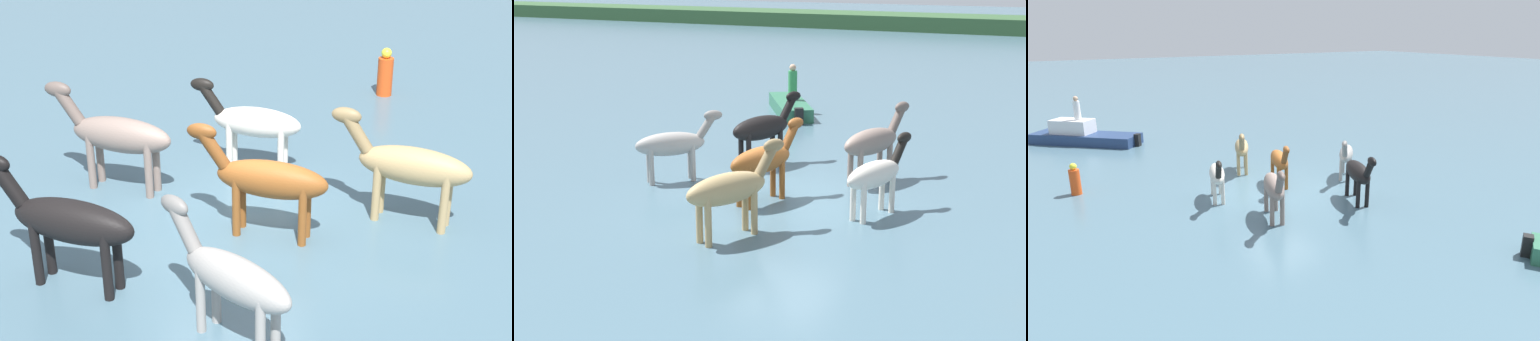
% 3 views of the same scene
% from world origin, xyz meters
% --- Properties ---
extents(ground_plane, '(168.50, 168.50, 0.00)m').
position_xyz_m(ground_plane, '(0.00, 0.00, 0.00)').
color(ground_plane, '#476675').
extents(horse_mid_herd, '(1.01, 2.13, 1.67)m').
position_xyz_m(horse_mid_herd, '(2.33, -0.36, 0.92)').
color(horse_mid_herd, silver).
rests_on(horse_mid_herd, ground_plane).
extents(horse_gray_outer, '(1.33, 2.28, 1.83)m').
position_xyz_m(horse_gray_outer, '(0.19, -2.82, 1.01)').
color(horse_gray_outer, tan).
rests_on(horse_gray_outer, ground_plane).
extents(horse_pinto_flank, '(1.07, 2.28, 1.78)m').
position_xyz_m(horse_pinto_flank, '(-0.23, -0.53, 0.98)').
color(horse_pinto_flank, brown).
rests_on(horse_pinto_flank, ground_plane).
extents(horse_dark_mare, '(1.23, 2.37, 1.87)m').
position_xyz_m(horse_dark_mare, '(-1.60, 2.25, 1.03)').
color(horse_dark_mare, black).
rests_on(horse_dark_mare, ground_plane).
extents(horse_rear_stallion, '(1.20, 2.37, 1.87)m').
position_xyz_m(horse_rear_stallion, '(1.49, 2.02, 1.03)').
color(horse_rear_stallion, gray).
rests_on(horse_rear_stallion, ground_plane).
extents(horse_dun_straggler, '(1.77, 1.84, 1.72)m').
position_xyz_m(horse_dun_straggler, '(-2.93, -0.03, 0.95)').
color(horse_dun_straggler, '#9E9993').
rests_on(horse_dun_straggler, ground_plane).
extents(boat_dinghy_port, '(5.13, 4.84, 1.37)m').
position_xyz_m(boat_dinghy_port, '(4.95, -11.37, 0.33)').
color(boat_dinghy_port, navy).
rests_on(boat_dinghy_port, ground_plane).
extents(person_helmsman_aft, '(0.32, 0.32, 1.19)m').
position_xyz_m(person_helmsman_aft, '(5.07, -11.46, 1.76)').
color(person_helmsman_aft, silver).
rests_on(person_helmsman_aft, boat_dinghy_port).
extents(buoy_channel_marker, '(0.36, 0.36, 1.14)m').
position_xyz_m(buoy_channel_marker, '(6.35, -3.50, 0.51)').
color(buoy_channel_marker, '#E54C19').
rests_on(buoy_channel_marker, ground_plane).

